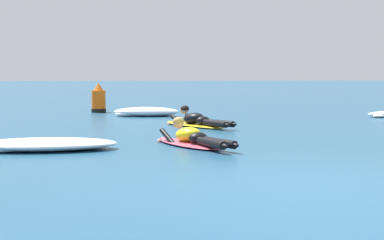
% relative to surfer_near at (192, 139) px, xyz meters
% --- Properties ---
extents(ground_plane, '(120.00, 120.00, 0.00)m').
position_rel_surfer_near_xyz_m(ground_plane, '(1.04, 6.00, -0.14)').
color(ground_plane, navy).
extents(surfer_near, '(1.43, 2.38, 0.53)m').
position_rel_surfer_near_xyz_m(surfer_near, '(0.00, 0.00, 0.00)').
color(surfer_near, '#E54C66').
rests_on(surfer_near, ground).
extents(surfer_far, '(1.65, 2.32, 0.53)m').
position_rel_surfer_near_xyz_m(surfer_far, '(0.43, 3.87, 0.00)').
color(surfer_far, yellow).
rests_on(surfer_far, ground).
extents(whitewater_mid_left, '(2.52, 1.25, 0.20)m').
position_rel_surfer_near_xyz_m(whitewater_mid_left, '(-2.54, -0.36, -0.04)').
color(whitewater_mid_left, white).
rests_on(whitewater_mid_left, ground).
extents(whitewater_mid_right, '(1.93, 0.91, 0.27)m').
position_rel_surfer_near_xyz_m(whitewater_mid_right, '(-0.75, 7.50, -0.01)').
color(whitewater_mid_right, white).
rests_on(whitewater_mid_right, ground).
extents(channel_marker_buoy, '(0.46, 0.46, 0.94)m').
position_rel_surfer_near_xyz_m(channel_marker_buoy, '(-2.25, 9.35, 0.23)').
color(channel_marker_buoy, '#EA5B0F').
rests_on(channel_marker_buoy, ground).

